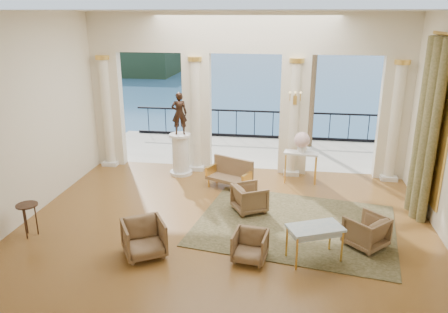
% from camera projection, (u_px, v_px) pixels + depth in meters
% --- Properties ---
extents(floor, '(9.00, 9.00, 0.00)m').
position_uv_depth(floor, '(225.00, 229.00, 9.45)').
color(floor, '#54300F').
rests_on(floor, ground).
extents(room_walls, '(9.00, 9.00, 9.00)m').
position_uv_depth(room_walls, '(215.00, 110.00, 7.50)').
color(room_walls, '#F1E6CA').
rests_on(room_walls, ground).
extents(arcade, '(9.00, 0.56, 4.50)m').
position_uv_depth(arcade, '(245.00, 83.00, 12.22)').
color(arcade, '#F0E2C5').
rests_on(arcade, ground).
extents(terrace, '(10.00, 3.60, 0.10)m').
position_uv_depth(terrace, '(250.00, 151.00, 14.91)').
color(terrace, '#AAA18F').
rests_on(terrace, ground).
extents(balustrade, '(9.00, 0.06, 1.03)m').
position_uv_depth(balustrade, '(254.00, 127.00, 16.26)').
color(balustrade, black).
rests_on(balustrade, terrace).
extents(palm_tree, '(2.00, 2.00, 4.50)m').
position_uv_depth(palm_tree, '(317.00, 25.00, 14.07)').
color(palm_tree, '#4C3823').
rests_on(palm_tree, terrace).
extents(headland, '(22.00, 18.00, 6.00)m').
position_uv_depth(headland, '(121.00, 55.00, 80.38)').
color(headland, black).
rests_on(headland, sea).
extents(sea, '(160.00, 160.00, 0.00)m').
position_uv_depth(sea, '(283.00, 83.00, 67.63)').
color(sea, '#22507F').
rests_on(sea, ground).
extents(curtain, '(0.33, 1.40, 4.09)m').
position_uv_depth(curtain, '(427.00, 129.00, 9.61)').
color(curtain, '#4C4B27').
rests_on(curtain, ground).
extents(window_frame, '(0.04, 1.60, 3.40)m').
position_uv_depth(window_frame, '(437.00, 126.00, 9.55)').
color(window_frame, '#EAB54D').
rests_on(window_frame, room_walls).
extents(wall_sconce, '(0.30, 0.11, 0.33)m').
position_uv_depth(wall_sconce, '(295.00, 99.00, 11.84)').
color(wall_sconce, '#EAB54D').
rests_on(wall_sconce, arcade).
extents(rug, '(4.69, 3.91, 0.02)m').
position_uv_depth(rug, '(295.00, 225.00, 9.64)').
color(rug, '#2B2D14').
rests_on(rug, ground).
extents(armchair_a, '(1.02, 1.00, 0.78)m').
position_uv_depth(armchair_a, '(144.00, 237.00, 8.35)').
color(armchair_a, '#42311F').
rests_on(armchair_a, ground).
extents(armchair_b, '(0.69, 0.65, 0.64)m').
position_uv_depth(armchair_b, '(250.00, 245.00, 8.20)').
color(armchair_b, '#42311F').
rests_on(armchair_b, ground).
extents(armchair_c, '(0.96, 0.96, 0.72)m').
position_uv_depth(armchair_c, '(366.00, 230.00, 8.67)').
color(armchair_c, '#42311F').
rests_on(armchair_c, ground).
extents(armchair_d, '(0.91, 0.93, 0.72)m').
position_uv_depth(armchair_d, '(250.00, 197.00, 10.22)').
color(armchair_d, '#42311F').
rests_on(armchair_d, ground).
extents(settee, '(1.31, 0.96, 0.80)m').
position_uv_depth(settee, '(231.00, 174.00, 11.59)').
color(settee, '#42311F').
rests_on(settee, ground).
extents(game_table, '(1.14, 0.91, 0.69)m').
position_uv_depth(game_table, '(315.00, 230.00, 8.12)').
color(game_table, '#9FBCCA').
rests_on(game_table, ground).
extents(pedestal, '(0.65, 0.65, 1.20)m').
position_uv_depth(pedestal, '(181.00, 155.00, 12.53)').
color(pedestal, silver).
rests_on(pedestal, ground).
extents(statue, '(0.49, 0.38, 1.19)m').
position_uv_depth(statue, '(179.00, 113.00, 12.15)').
color(statue, black).
rests_on(statue, pedestal).
extents(console_table, '(0.96, 0.47, 0.87)m').
position_uv_depth(console_table, '(301.00, 157.00, 11.85)').
color(console_table, silver).
rests_on(console_table, ground).
extents(urn, '(0.42, 0.42, 0.56)m').
position_uv_depth(urn, '(302.00, 141.00, 11.70)').
color(urn, white).
rests_on(urn, console_table).
extents(side_table, '(0.44, 0.44, 0.71)m').
position_uv_depth(side_table, '(27.00, 209.00, 9.01)').
color(side_table, black).
rests_on(side_table, ground).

